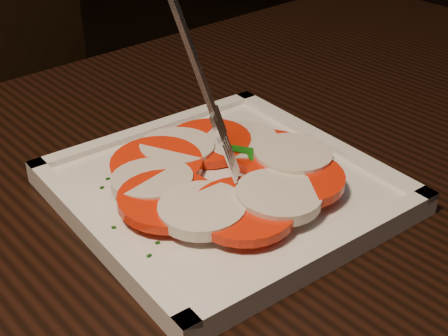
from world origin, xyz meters
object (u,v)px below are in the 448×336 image
(chair, at_px, (45,102))
(fork, at_px, (186,65))
(plate, at_px, (224,190))
(table, at_px, (281,276))

(chair, bearing_deg, fork, -122.34)
(chair, distance_m, plate, 0.77)
(table, height_order, plate, plate)
(table, relative_size, fork, 6.50)
(plate, bearing_deg, chair, 79.51)
(plate, distance_m, fork, 0.13)
(table, xyz_separation_m, fork, (-0.08, 0.03, 0.23))
(table, bearing_deg, chair, 83.50)
(table, distance_m, plate, 0.12)
(chair, distance_m, fork, 0.82)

